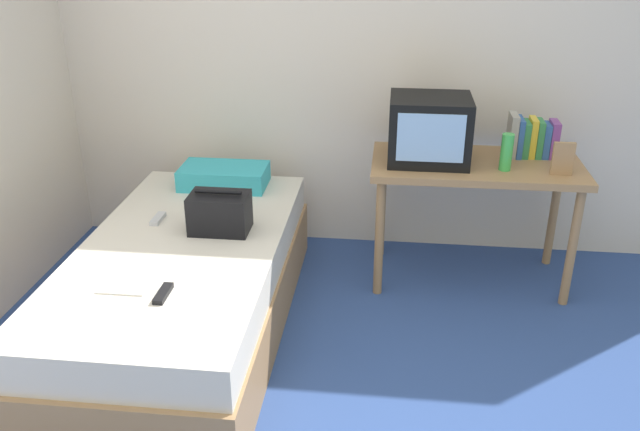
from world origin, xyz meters
TOP-DOWN VIEW (x-y plane):
  - wall_back at (0.00, 2.00)m, footprint 5.20×0.10m
  - bed at (-0.91, 0.79)m, footprint 1.00×2.00m
  - desk at (0.58, 1.52)m, footprint 1.16×0.60m
  - tv at (0.31, 1.51)m, footprint 0.44×0.39m
  - water_bottle at (0.72, 1.41)m, footprint 0.06×0.06m
  - book_row at (0.89, 1.66)m, footprint 0.27×0.17m
  - picture_frame at (1.00, 1.36)m, footprint 0.11×0.02m
  - pillow at (-0.88, 1.57)m, footprint 0.51×0.29m
  - handbag at (-0.75, 0.96)m, footprint 0.30×0.20m
  - magazine at (-1.02, 0.43)m, footprint 0.21×0.29m
  - remote_dark at (-0.83, 0.30)m, footprint 0.04×0.16m
  - remote_silver at (-1.11, 1.04)m, footprint 0.04×0.14m

SIDE VIEW (x-z plane):
  - bed at x=-0.91m, z-range 0.00..0.50m
  - magazine at x=-1.02m, z-range 0.50..0.51m
  - remote_dark at x=-0.83m, z-range 0.50..0.53m
  - remote_silver at x=-1.11m, z-range 0.50..0.53m
  - pillow at x=-0.88m, z-range 0.50..0.63m
  - handbag at x=-0.75m, z-range 0.49..0.72m
  - desk at x=0.58m, z-range 0.27..1.01m
  - picture_frame at x=1.00m, z-range 0.73..0.91m
  - water_bottle at x=0.72m, z-range 0.73..0.94m
  - book_row at x=0.89m, z-range 0.72..0.96m
  - tv at x=0.31m, z-range 0.73..1.09m
  - wall_back at x=0.00m, z-range 0.00..2.60m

